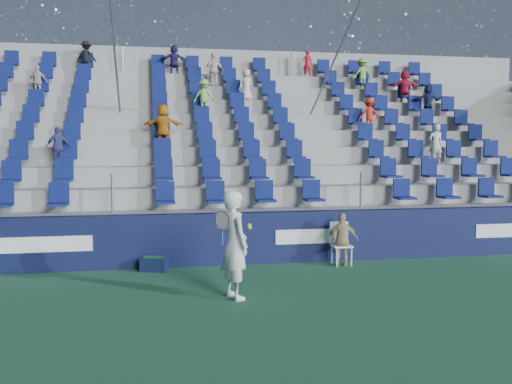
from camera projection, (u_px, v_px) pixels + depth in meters
ground at (274, 299)px, 10.19m from camera, size 70.00×70.00×0.00m
sponsor_wall at (245, 238)px, 13.22m from camera, size 24.00×0.32×1.20m
grandstand at (218, 165)px, 18.09m from camera, size 24.00×8.17×6.63m
tennis_player at (234, 244)px, 10.19m from camera, size 0.74×0.83×1.96m
line_judge_chair at (340, 240)px, 13.14m from camera, size 0.45×0.46×0.99m
line_judge at (342, 239)px, 12.98m from camera, size 0.76×0.45×1.22m
ball_bin at (154, 263)px, 12.48m from camera, size 0.64×0.52×0.31m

